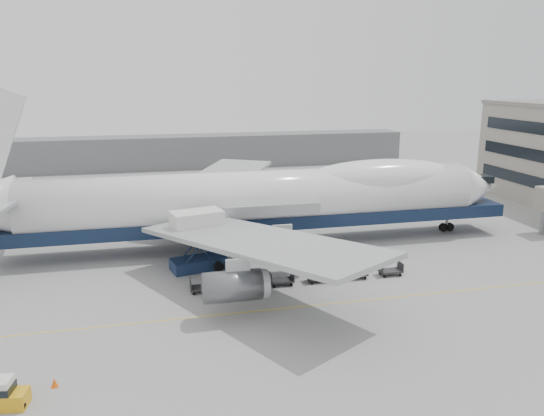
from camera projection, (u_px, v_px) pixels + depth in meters
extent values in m
plane|color=gray|center=(282.00, 282.00, 51.75)|extent=(260.00, 260.00, 0.00)
cube|color=gold|center=(299.00, 307.00, 46.08)|extent=(60.00, 0.15, 0.01)
cylinder|color=slate|center=(542.00, 223.00, 66.93)|extent=(0.50, 0.50, 3.00)
cube|color=slate|center=(158.00, 152.00, 114.82)|extent=(110.00, 8.00, 7.00)
cylinder|color=white|center=(257.00, 198.00, 61.71)|extent=(52.00, 6.40, 6.40)
cube|color=#0E1C36|center=(265.00, 219.00, 62.55)|extent=(60.00, 5.76, 1.50)
cone|color=white|center=(478.00, 187.00, 68.15)|extent=(6.00, 6.40, 6.40)
ellipsoid|color=white|center=(382.00, 178.00, 64.75)|extent=(20.67, 5.78, 4.56)
cube|color=#9EA0A3|center=(256.00, 241.00, 47.70)|extent=(20.35, 26.74, 2.26)
cube|color=#9EA0A3|center=(216.00, 181.00, 74.68)|extent=(20.35, 26.74, 2.26)
cylinder|color=#595B60|center=(192.00, 191.00, 79.01)|extent=(4.80, 2.60, 2.60)
cylinder|color=#595B60|center=(242.00, 202.00, 71.84)|extent=(4.80, 2.60, 2.60)
cylinder|color=#595B60|center=(277.00, 247.00, 52.94)|extent=(4.80, 2.60, 2.60)
cylinder|color=#595B60|center=(232.00, 286.00, 43.11)|extent=(4.80, 2.60, 2.60)
cylinder|color=slate|center=(447.00, 222.00, 68.33)|extent=(0.36, 0.36, 2.50)
cylinder|color=black|center=(446.00, 227.00, 68.50)|extent=(1.10, 0.45, 1.10)
cylinder|color=slate|center=(236.00, 244.00, 59.29)|extent=(0.36, 0.36, 2.50)
cylinder|color=black|center=(237.00, 250.00, 59.46)|extent=(1.10, 0.45, 1.10)
cylinder|color=slate|center=(228.00, 229.00, 64.96)|extent=(0.36, 0.36, 2.50)
cylinder|color=black|center=(228.00, 235.00, 65.12)|extent=(1.10, 0.45, 1.10)
cube|color=navy|center=(198.00, 263.00, 55.05)|extent=(6.01, 3.88, 1.22)
cube|color=silver|center=(197.00, 223.00, 53.99)|extent=(5.63, 3.99, 2.44)
cube|color=navy|center=(199.00, 247.00, 53.36)|extent=(3.87, 1.03, 4.37)
cube|color=navy|center=(197.00, 240.00, 55.67)|extent=(3.87, 1.03, 4.37)
cube|color=slate|center=(195.00, 218.00, 55.66)|extent=(2.90, 1.91, 0.15)
cylinder|color=black|center=(180.00, 270.00, 53.58)|extent=(1.00, 0.39, 1.00)
cylinder|color=black|center=(178.00, 262.00, 55.68)|extent=(1.00, 0.39, 1.00)
cylinder|color=black|center=(219.00, 266.00, 54.47)|extent=(1.00, 0.39, 1.00)
cylinder|color=black|center=(216.00, 259.00, 56.56)|extent=(1.00, 0.39, 1.00)
cube|color=gold|center=(5.00, 399.00, 32.04)|extent=(2.77, 1.78, 1.01)
cylinder|color=black|center=(20.00, 406.00, 31.73)|extent=(0.64, 0.28, 0.64)
cylinder|color=black|center=(24.00, 394.00, 32.86)|extent=(0.64, 0.28, 0.64)
cone|color=#E4570C|center=(54.00, 382.00, 34.16)|extent=(0.40, 0.40, 0.63)
cube|color=#E4570C|center=(55.00, 386.00, 34.24)|extent=(0.43, 0.43, 0.03)
cube|color=#2D2D30|center=(203.00, 287.00, 49.19)|extent=(2.30, 1.35, 0.18)
cube|color=#2D2D30|center=(191.00, 284.00, 48.85)|extent=(0.08, 1.35, 0.90)
cube|color=#2D2D30|center=(214.00, 282.00, 49.34)|extent=(0.08, 1.35, 0.90)
cylinder|color=black|center=(194.00, 294.00, 48.56)|extent=(0.30, 0.12, 0.30)
cylinder|color=black|center=(193.00, 289.00, 49.60)|extent=(0.30, 0.12, 0.30)
cylinder|color=black|center=(213.00, 292.00, 48.94)|extent=(0.30, 0.12, 0.30)
cylinder|color=black|center=(211.00, 287.00, 49.98)|extent=(0.30, 0.12, 0.30)
cube|color=#2D2D30|center=(243.00, 284.00, 50.03)|extent=(2.30, 1.35, 0.18)
cube|color=#2D2D30|center=(231.00, 281.00, 49.69)|extent=(0.08, 1.35, 0.90)
cube|color=#2D2D30|center=(254.00, 279.00, 50.18)|extent=(0.08, 1.35, 0.90)
cylinder|color=black|center=(235.00, 290.00, 49.40)|extent=(0.30, 0.12, 0.30)
cylinder|color=black|center=(233.00, 285.00, 50.44)|extent=(0.30, 0.12, 0.30)
cylinder|color=black|center=(253.00, 288.00, 49.77)|extent=(0.30, 0.12, 0.30)
cylinder|color=black|center=(250.00, 284.00, 50.81)|extent=(0.30, 0.12, 0.30)
cube|color=#2D2D30|center=(281.00, 280.00, 50.87)|extent=(2.30, 1.35, 0.18)
cube|color=#2D2D30|center=(270.00, 278.00, 50.53)|extent=(0.08, 1.35, 0.90)
cube|color=#2D2D30|center=(292.00, 276.00, 51.02)|extent=(0.08, 1.35, 0.90)
cylinder|color=black|center=(274.00, 286.00, 50.24)|extent=(0.30, 0.12, 0.30)
cylinder|color=black|center=(271.00, 282.00, 51.27)|extent=(0.30, 0.12, 0.30)
cylinder|color=black|center=(291.00, 285.00, 50.61)|extent=(0.30, 0.12, 0.30)
cylinder|color=black|center=(288.00, 281.00, 51.65)|extent=(0.30, 0.12, 0.30)
cube|color=#2D2D30|center=(319.00, 277.00, 51.71)|extent=(2.30, 1.35, 0.18)
cube|color=#2D2D30|center=(308.00, 274.00, 51.37)|extent=(0.08, 1.35, 0.90)
cube|color=#2D2D30|center=(330.00, 272.00, 51.86)|extent=(0.08, 1.35, 0.90)
cylinder|color=black|center=(312.00, 283.00, 51.07)|extent=(0.30, 0.12, 0.30)
cylinder|color=black|center=(309.00, 279.00, 52.11)|extent=(0.30, 0.12, 0.30)
cylinder|color=black|center=(329.00, 281.00, 51.45)|extent=(0.30, 0.12, 0.30)
cylinder|color=black|center=(325.00, 277.00, 52.49)|extent=(0.30, 0.12, 0.30)
cube|color=#2D2D30|center=(355.00, 274.00, 52.55)|extent=(2.30, 1.35, 0.18)
cube|color=#2D2D30|center=(345.00, 271.00, 52.21)|extent=(0.08, 1.35, 0.90)
cube|color=#2D2D30|center=(366.00, 269.00, 52.69)|extent=(0.08, 1.35, 0.90)
cylinder|color=black|center=(349.00, 280.00, 51.91)|extent=(0.30, 0.12, 0.30)
cylinder|color=black|center=(345.00, 276.00, 52.95)|extent=(0.30, 0.12, 0.30)
cylinder|color=black|center=(365.00, 278.00, 52.29)|extent=(0.30, 0.12, 0.30)
cylinder|color=black|center=(361.00, 274.00, 53.33)|extent=(0.30, 0.12, 0.30)
cube|color=#2D2D30|center=(390.00, 271.00, 53.38)|extent=(2.30, 1.35, 0.18)
cube|color=#2D2D30|center=(380.00, 268.00, 53.04)|extent=(0.08, 1.35, 0.90)
cube|color=#2D2D30|center=(400.00, 266.00, 53.53)|extent=(0.08, 1.35, 0.90)
cylinder|color=black|center=(385.00, 276.00, 52.75)|extent=(0.30, 0.12, 0.30)
cylinder|color=black|center=(380.00, 272.00, 53.79)|extent=(0.30, 0.12, 0.30)
cylinder|color=black|center=(400.00, 275.00, 53.13)|extent=(0.30, 0.12, 0.30)
cylinder|color=black|center=(395.00, 271.00, 54.17)|extent=(0.30, 0.12, 0.30)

